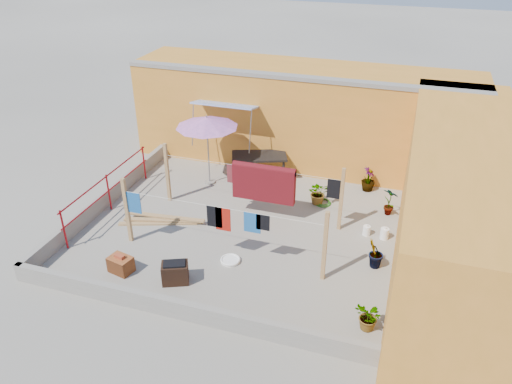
% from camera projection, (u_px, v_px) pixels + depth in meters
% --- Properties ---
extents(ground, '(80.00, 80.00, 0.00)m').
position_uv_depth(ground, '(241.00, 228.00, 13.37)').
color(ground, '#9E998E').
rests_on(ground, ground).
extents(wall_back, '(11.00, 3.27, 3.21)m').
position_uv_depth(wall_back, '(302.00, 115.00, 16.36)').
color(wall_back, orange).
rests_on(wall_back, ground).
extents(wall_right, '(2.40, 9.00, 3.20)m').
position_uv_depth(wall_right, '(458.00, 208.00, 11.19)').
color(wall_right, orange).
rests_on(wall_right, ground).
extents(parapet_front, '(8.30, 0.16, 0.44)m').
position_uv_depth(parapet_front, '(183.00, 310.00, 10.29)').
color(parapet_front, gray).
rests_on(parapet_front, ground).
extents(parapet_left, '(0.16, 7.30, 0.44)m').
position_uv_depth(parapet_left, '(107.00, 198.00, 14.37)').
color(parapet_left, gray).
rests_on(parapet_left, ground).
extents(red_railing, '(0.05, 4.20, 1.10)m').
position_uv_depth(red_railing, '(108.00, 187.00, 13.90)').
color(red_railing, maroon).
rests_on(red_railing, ground).
extents(clothesline_rig, '(5.09, 2.35, 1.80)m').
position_uv_depth(clothesline_rig, '(259.00, 188.00, 13.27)').
color(clothesline_rig, tan).
rests_on(clothesline_rig, ground).
extents(patio_umbrella, '(2.40, 2.40, 2.23)m').
position_uv_depth(patio_umbrella, '(207.00, 123.00, 14.68)').
color(patio_umbrella, gray).
rests_on(patio_umbrella, ground).
extents(outdoor_table, '(1.88, 1.39, 0.79)m').
position_uv_depth(outdoor_table, '(259.00, 157.00, 15.61)').
color(outdoor_table, black).
rests_on(outdoor_table, ground).
extents(brick_stack, '(0.61, 0.50, 0.47)m').
position_uv_depth(brick_stack, '(121.00, 264.00, 11.67)').
color(brick_stack, '#964A22').
rests_on(brick_stack, ground).
extents(lumber_pile, '(2.26, 0.87, 0.14)m').
position_uv_depth(lumber_pile, '(163.00, 220.00, 13.60)').
color(lumber_pile, tan).
rests_on(lumber_pile, ground).
extents(brazier, '(0.70, 0.60, 0.53)m').
position_uv_depth(brazier, '(175.00, 273.00, 11.31)').
color(brazier, black).
rests_on(brazier, ground).
extents(white_basin, '(0.49, 0.49, 0.08)m').
position_uv_depth(white_basin, '(230.00, 260.00, 12.07)').
color(white_basin, white).
rests_on(white_basin, ground).
extents(water_jug_a, '(0.20, 0.20, 0.31)m').
position_uv_depth(water_jug_a, '(367.00, 230.00, 13.04)').
color(water_jug_a, white).
rests_on(water_jug_a, ground).
extents(water_jug_b, '(0.22, 0.22, 0.35)m').
position_uv_depth(water_jug_b, '(384.00, 234.00, 12.88)').
color(water_jug_b, white).
rests_on(water_jug_b, ground).
extents(green_hose, '(0.50, 0.50, 0.07)m').
position_uv_depth(green_hose, '(323.00, 202.00, 14.51)').
color(green_hose, '#1B6817').
rests_on(green_hose, ground).
extents(plant_back_a, '(0.79, 0.74, 0.70)m').
position_uv_depth(plant_back_a, '(319.00, 193.00, 14.37)').
color(plant_back_a, '#235A19').
rests_on(plant_back_a, ground).
extents(plant_back_b, '(0.44, 0.44, 0.74)m').
position_uv_depth(plant_back_b, '(368.00, 179.00, 15.06)').
color(plant_back_b, '#235A19').
rests_on(plant_back_b, ground).
extents(plant_right_a, '(0.53, 0.48, 0.84)m').
position_uv_depth(plant_right_a, '(390.00, 201.00, 13.80)').
color(plant_right_a, '#235A19').
rests_on(plant_right_a, ground).
extents(plant_right_b, '(0.51, 0.55, 0.79)m').
position_uv_depth(plant_right_b, '(375.00, 254.00, 11.70)').
color(plant_right_b, '#235A19').
rests_on(plant_right_b, ground).
extents(plant_right_c, '(0.73, 0.74, 0.62)m').
position_uv_depth(plant_right_c, '(369.00, 317.00, 9.97)').
color(plant_right_c, '#235A19').
rests_on(plant_right_c, ground).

